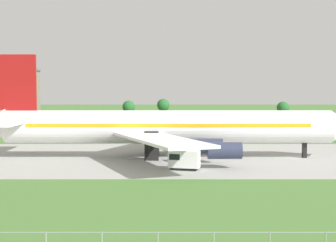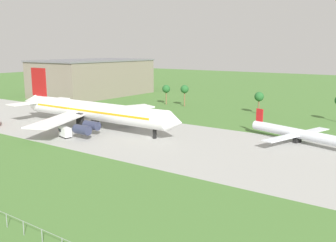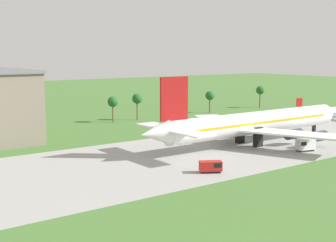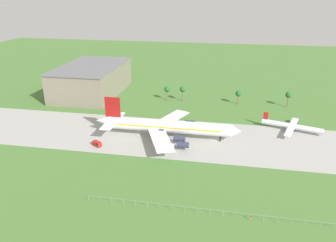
# 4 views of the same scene
# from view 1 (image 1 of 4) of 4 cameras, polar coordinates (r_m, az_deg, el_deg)

# --- Properties ---
(ground_plane) EXTENTS (600.00, 600.00, 0.00)m
(ground_plane) POSITION_cam_1_polar(r_m,az_deg,el_deg) (94.83, 14.20, -3.94)
(ground_plane) COLOR #477233
(taxiway_strip) EXTENTS (320.00, 44.00, 0.02)m
(taxiway_strip) POSITION_cam_1_polar(r_m,az_deg,el_deg) (94.83, 14.20, -3.94)
(taxiway_strip) COLOR #9E9E99
(taxiway_strip) RESTS_ON ground_plane
(jet_airliner) EXTENTS (69.34, 51.39, 18.27)m
(jet_airliner) POSITION_cam_1_polar(r_m,az_deg,el_deg) (90.89, -0.79, -0.66)
(jet_airliner) COLOR white
(jet_airliner) RESTS_ON ground_plane
(baggage_tug) EXTENTS (4.96, 3.12, 2.97)m
(baggage_tug) POSITION_cam_1_polar(r_m,az_deg,el_deg) (77.81, 1.68, -4.30)
(baggage_tug) COLOR black
(baggage_tug) RESTS_ON ground_plane
(palm_tree_row) EXTENTS (76.37, 3.60, 9.39)m
(palm_tree_row) POSITION_cam_1_polar(r_m,az_deg,el_deg) (147.45, 7.94, 1.57)
(palm_tree_row) COLOR brown
(palm_tree_row) RESTS_ON ground_plane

